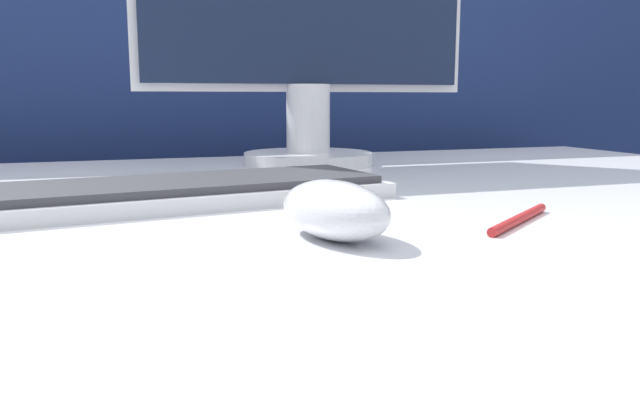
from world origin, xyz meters
name	(u,v)px	position (x,y,z in m)	size (l,w,h in m)	color
partition_panel	(229,219)	(0.00, 0.68, 0.63)	(5.00, 0.03, 1.27)	navy
computer_mouse_near	(334,210)	(-0.07, -0.16, 0.80)	(0.09, 0.13, 0.05)	silver
keyboard	(178,192)	(-0.17, 0.05, 0.79)	(0.45, 0.20, 0.02)	silver
monitor	(307,4)	(0.07, 0.36, 1.03)	(0.54, 0.21, 0.47)	silver
pen	(519,219)	(0.10, -0.15, 0.78)	(0.11, 0.09, 0.01)	red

